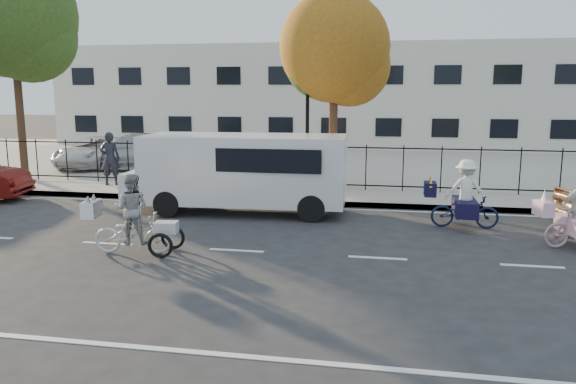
% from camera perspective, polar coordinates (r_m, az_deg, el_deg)
% --- Properties ---
extents(ground, '(120.00, 120.00, 0.00)m').
position_cam_1_polar(ground, '(12.18, -5.24, -5.95)').
color(ground, '#333334').
extents(road_markings, '(60.00, 9.52, 0.01)m').
position_cam_1_polar(road_markings, '(12.18, -5.24, -5.93)').
color(road_markings, silver).
rests_on(road_markings, ground).
extents(curb, '(60.00, 0.10, 0.15)m').
position_cam_1_polar(curb, '(16.94, -0.63, -1.02)').
color(curb, '#A8A399').
rests_on(curb, ground).
extents(sidewalk, '(60.00, 2.20, 0.15)m').
position_cam_1_polar(sidewalk, '(17.96, 0.02, -0.37)').
color(sidewalk, '#A8A399').
rests_on(sidewalk, ground).
extents(parking_lot, '(60.00, 15.60, 0.15)m').
position_cam_1_polar(parking_lot, '(26.65, 3.51, 3.12)').
color(parking_lot, '#A8A399').
rests_on(parking_lot, ground).
extents(iron_fence, '(58.00, 0.06, 1.50)m').
position_cam_1_polar(iron_fence, '(18.89, 0.62, 2.70)').
color(iron_fence, black).
rests_on(iron_fence, sidewalk).
extents(building, '(34.00, 10.00, 6.00)m').
position_cam_1_polar(building, '(36.39, 5.52, 9.63)').
color(building, silver).
rests_on(building, ground).
extents(lamppost, '(0.36, 0.36, 4.33)m').
position_cam_1_polar(lamppost, '(18.25, 1.99, 9.39)').
color(lamppost, black).
rests_on(lamppost, sidewalk).
extents(street_sign, '(0.85, 0.06, 1.80)m').
position_cam_1_polar(street_sign, '(18.85, -5.15, 4.22)').
color(street_sign, black).
rests_on(street_sign, sidewalk).
extents(zebra_trike, '(2.00, 0.90, 1.71)m').
position_cam_1_polar(zebra_trike, '(12.23, -15.50, -3.04)').
color(zebra_trike, silver).
rests_on(zebra_trike, ground).
extents(bull_bike, '(1.83, 1.25, 1.72)m').
position_cam_1_polar(bull_bike, '(14.65, 17.45, -0.85)').
color(bull_bike, '#0F1833').
rests_on(bull_bike, ground).
extents(white_van, '(6.19, 2.28, 2.17)m').
position_cam_1_polar(white_van, '(15.76, -4.79, 2.25)').
color(white_van, white).
rests_on(white_van, ground).
extents(pedestrian, '(0.76, 0.60, 1.84)m').
position_cam_1_polar(pedestrian, '(20.38, -17.63, 3.26)').
color(pedestrian, black).
rests_on(pedestrian, sidewalk).
extents(lot_car_a, '(2.34, 4.69, 1.31)m').
position_cam_1_polar(lot_car_a, '(25.45, -15.50, 4.08)').
color(lot_car_a, '#A3A4AA').
rests_on(lot_car_a, parking_lot).
extents(lot_car_b, '(2.19, 4.60, 1.27)m').
position_cam_1_polar(lot_car_b, '(25.64, -18.85, 3.90)').
color(lot_car_b, silver).
rests_on(lot_car_b, parking_lot).
extents(lot_car_c, '(2.37, 4.21, 1.31)m').
position_cam_1_polar(lot_car_c, '(22.82, -5.32, 3.74)').
color(lot_car_c, '#52565A').
rests_on(lot_car_c, parking_lot).
extents(tree_west, '(4.57, 4.57, 8.38)m').
position_cam_1_polar(tree_west, '(23.24, -25.84, 15.42)').
color(tree_west, '#442D1D').
rests_on(tree_west, ground).
extents(tree_mid, '(3.60, 3.57, 6.55)m').
position_cam_1_polar(tree_mid, '(18.73, 5.18, 13.89)').
color(tree_mid, '#442D1D').
rests_on(tree_mid, ground).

